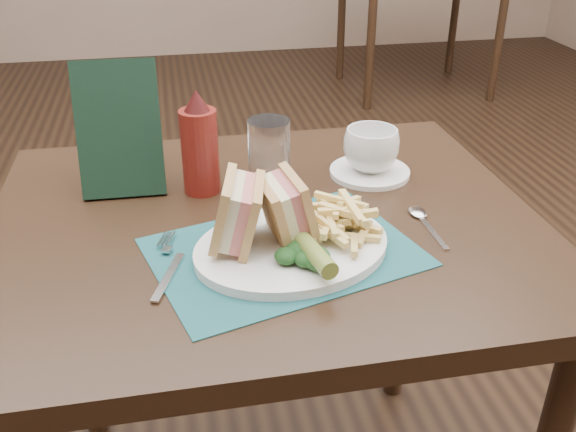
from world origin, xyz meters
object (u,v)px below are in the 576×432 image
Objects in this scene: ketchup_bottle at (199,142)px; check_presenter at (119,129)px; saucer at (370,172)px; table_main at (269,386)px; plate at (292,247)px; sandwich_half_a at (223,212)px; sandwich_half_b at (273,210)px; placemat at (284,252)px; coffee_cup at (371,150)px; table_bg_right at (416,29)px; drinking_glass at (269,156)px.

check_presenter reaches higher than ketchup_bottle.
check_presenter is at bearing 176.83° from saucer.
table_main is 3.00× the size of plate.
table_main is 0.46m from sandwich_half_a.
sandwich_half_b reaches higher than saucer.
sandwich_half_a is 0.38m from saucer.
table_main is at bearing -149.76° from saucer.
placemat is at bearing -46.97° from check_presenter.
coffee_cup is (0.21, 0.24, 0.05)m from placemat.
plate is at bearing -128.88° from saucer.
plate is (-1.37, -2.98, 0.38)m from table_bg_right.
drinking_glass is at bearing -116.37° from table_bg_right.
sandwich_half_b is 0.55× the size of ketchup_bottle.
ketchup_bottle is (-0.31, -0.01, 0.09)m from saucer.
plate reaches higher than table_main.
sandwich_half_a reaches higher than table_bg_right.
sandwich_half_a is at bearing -116.54° from drinking_glass.
sandwich_half_a is (-0.10, 0.02, 0.06)m from plate.
drinking_glass is 0.70× the size of ketchup_bottle.
table_main is 6.00× the size of saucer.
ketchup_bottle reaches higher than drinking_glass.
saucer is (-1.18, -2.74, 0.38)m from table_bg_right.
drinking_glass is (-0.19, -0.03, 0.06)m from saucer.
table_bg_right is 4.84× the size of ketchup_bottle.
sandwich_half_b is 0.43× the size of check_presenter.
ketchup_bottle reaches higher than sandwich_half_a.
saucer is at bearing 30.24° from table_main.
placemat is at bearing 2.71° from sandwich_half_a.
coffee_cup is 0.44× the size of check_presenter.
placemat is 2.55× the size of saucer.
drinking_glass is 0.26m from check_presenter.
drinking_glass reaches higher than sandwich_half_b.
ketchup_bottle is at bearing 171.80° from drinking_glass.
plate is 2.77× the size of sandwich_half_a.
check_presenter is (-0.45, 0.02, 0.11)m from saucer.
sandwich_half_a is 0.30m from check_presenter.
ketchup_bottle is 0.79× the size of check_presenter.
coffee_cup is at bearing 0.00° from saucer.
table_bg_right is at bearing 66.77° from coffee_cup.
table_bg_right is at bearing 66.77° from saucer.
coffee_cup is at bearing 49.12° from placemat.
check_presenter is (-0.24, 0.27, 0.11)m from placemat.
table_main is at bearing 80.07° from sandwich_half_b.
check_presenter is at bearing -120.88° from table_bg_right.
table_bg_right is 8.30× the size of sandwich_half_a.
sandwich_half_a reaches higher than coffee_cup.
placemat is 0.11m from sandwich_half_a.
drinking_glass reaches higher than sandwich_half_a.
drinking_glass is (0.00, 0.22, 0.06)m from plate.
coffee_cup is (0.00, 0.00, 0.05)m from saucer.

